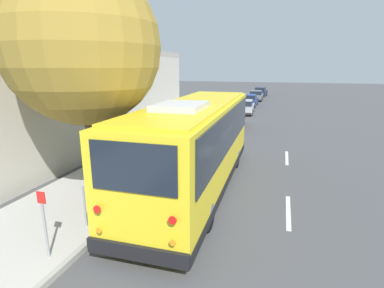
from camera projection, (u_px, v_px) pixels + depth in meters
The scene contains 15 objects.
ground_plane at pixel (196, 196), 10.58m from camera, with size 160.00×160.00×0.00m, color #474749.
sidewalk_slab at pixel (105, 183), 11.58m from camera, with size 80.00×3.63×0.15m, color #B2AFA8.
curb_strip at pixel (149, 188), 11.06m from camera, with size 80.00×0.14×0.15m, color #9D9A94.
shuttle_bus at pixel (196, 141), 10.82m from camera, with size 10.04×2.76×3.40m.
parked_sedan_maroon at pixel (232, 120), 22.09m from camera, with size 4.63×1.99×1.32m.
parked_sedan_silver at pixel (244, 107), 29.01m from camera, with size 4.37×1.94×1.29m.
parked_sedan_blue at pixel (249, 101), 34.37m from camera, with size 4.66×1.74×1.31m.
parked_sedan_gray at pixel (256, 96), 39.90m from camera, with size 4.23×1.77×1.31m.
parked_sedan_navy at pixel (260, 92), 45.61m from camera, with size 4.36×1.98×1.31m.
street_tree at pixel (84, 35), 9.10m from camera, with size 4.78×4.78×8.00m.
sign_post_near at pixel (45, 224), 6.78m from camera, with size 0.06×0.22×1.63m.
sign_post_far at pixel (85, 206), 8.17m from camera, with size 0.06×0.06×1.20m.
building_backdrop at pixel (82, 97), 18.68m from camera, with size 18.30×6.63×5.52m.
lane_stripe_mid at pixel (288, 212), 9.45m from camera, with size 2.40×0.14×0.01m, color silver.
lane_stripe_ahead at pixel (287, 158), 15.01m from camera, with size 2.40×0.14×0.01m, color silver.
Camera 1 is at (-9.40, -2.66, 4.46)m, focal length 28.00 mm.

